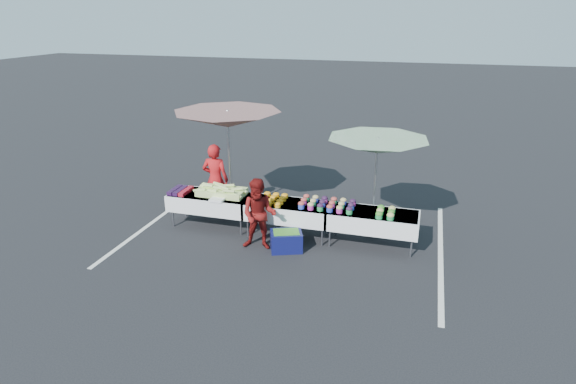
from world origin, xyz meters
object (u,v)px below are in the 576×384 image
(umbrella_left, at_px, (228,120))
(storage_bin, at_px, (286,240))
(table_center, at_px, (288,210))
(customer, at_px, (259,214))
(table_right, at_px, (372,220))
(vendor, at_px, (216,180))
(table_left, at_px, (211,201))
(umbrella_right, at_px, (378,147))

(umbrella_left, height_order, storage_bin, umbrella_left)
(table_center, height_order, customer, customer)
(umbrella_left, bearing_deg, table_center, -25.41)
(table_right, relative_size, vendor, 1.08)
(table_right, bearing_deg, table_center, 180.00)
(storage_bin, bearing_deg, vendor, 125.67)
(table_center, distance_m, storage_bin, 0.80)
(table_center, relative_size, customer, 1.25)
(table_left, xyz_separation_m, table_right, (3.60, 0.00, 0.00))
(table_left, height_order, storage_bin, table_left)
(table_center, bearing_deg, table_right, 0.00)
(umbrella_right, bearing_deg, storage_bin, -140.57)
(table_right, distance_m, customer, 2.32)
(vendor, bearing_deg, umbrella_right, 176.58)
(table_left, relative_size, umbrella_right, 0.71)
(table_left, relative_size, storage_bin, 2.47)
(table_center, height_order, storage_bin, table_center)
(table_left, bearing_deg, vendor, 104.74)
(table_left, height_order, table_center, same)
(table_right, relative_size, umbrella_right, 0.71)
(table_left, bearing_deg, umbrella_right, 9.81)
(customer, bearing_deg, umbrella_right, 26.12)
(table_center, relative_size, table_right, 1.00)
(table_right, xyz_separation_m, umbrella_right, (-0.05, 0.61, 1.38))
(table_left, bearing_deg, table_right, 0.00)
(table_left, height_order, vendor, vendor)
(umbrella_right, bearing_deg, table_left, -170.19)
(table_right, relative_size, storage_bin, 2.47)
(storage_bin, bearing_deg, umbrella_right, 17.44)
(table_left, bearing_deg, umbrella_left, 79.12)
(table_center, bearing_deg, table_left, 180.00)
(table_right, bearing_deg, umbrella_right, 95.05)
(table_right, xyz_separation_m, vendor, (-3.77, 0.67, 0.28))
(table_left, distance_m, table_center, 1.80)
(table_left, xyz_separation_m, storage_bin, (1.96, -0.69, -0.37))
(table_right, bearing_deg, umbrella_left, 167.20)
(customer, height_order, umbrella_left, umbrella_left)
(table_right, xyz_separation_m, umbrella_left, (-3.45, 0.78, 1.70))
(vendor, bearing_deg, table_center, 158.77)
(vendor, bearing_deg, customer, 135.70)
(table_left, relative_size, umbrella_left, 0.66)
(storage_bin, bearing_deg, customer, 164.41)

